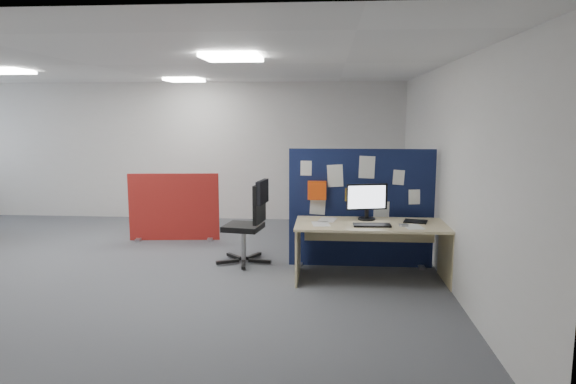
# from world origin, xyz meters

# --- Properties ---
(floor) EXTENTS (9.00, 9.00, 0.00)m
(floor) POSITION_xyz_m (0.00, 0.00, 0.00)
(floor) COLOR #52555A
(floor) RESTS_ON ground
(ceiling) EXTENTS (9.00, 7.00, 0.02)m
(ceiling) POSITION_xyz_m (0.00, 0.00, 2.70)
(ceiling) COLOR white
(ceiling) RESTS_ON wall_back
(wall_back) EXTENTS (9.00, 0.02, 2.70)m
(wall_back) POSITION_xyz_m (0.00, 3.50, 1.35)
(wall_back) COLOR silver
(wall_back) RESTS_ON floor
(wall_right) EXTENTS (0.02, 7.00, 2.70)m
(wall_right) POSITION_xyz_m (4.50, 0.00, 1.35)
(wall_right) COLOR silver
(wall_right) RESTS_ON floor
(ceiling_lights) EXTENTS (4.10, 4.10, 0.04)m
(ceiling_lights) POSITION_xyz_m (0.33, 0.67, 2.67)
(ceiling_lights) COLOR white
(ceiling_lights) RESTS_ON ceiling
(navy_divider) EXTENTS (1.96, 0.30, 1.62)m
(navy_divider) POSITION_xyz_m (3.46, 0.42, 0.81)
(navy_divider) COLOR #0E1236
(navy_divider) RESTS_ON floor
(main_desk) EXTENTS (1.91, 0.85, 0.73)m
(main_desk) POSITION_xyz_m (3.58, -0.14, 0.57)
(main_desk) COLOR beige
(main_desk) RESTS_ON floor
(monitor_main) EXTENTS (0.53, 0.22, 0.47)m
(monitor_main) POSITION_xyz_m (3.53, 0.04, 0.99)
(monitor_main) COLOR black
(monitor_main) RESTS_ON main_desk
(keyboard) EXTENTS (0.46, 0.19, 0.02)m
(keyboard) POSITION_xyz_m (3.57, -0.34, 0.74)
(keyboard) COLOR black
(keyboard) RESTS_ON main_desk
(mouse) EXTENTS (0.11, 0.09, 0.03)m
(mouse) POSITION_xyz_m (3.95, -0.33, 0.74)
(mouse) COLOR #98989D
(mouse) RESTS_ON main_desk
(paper_tray) EXTENTS (0.33, 0.29, 0.01)m
(paper_tray) POSITION_xyz_m (4.14, -0.06, 0.74)
(paper_tray) COLOR black
(paper_tray) RESTS_ON main_desk
(red_divider) EXTENTS (1.48, 0.30, 1.11)m
(red_divider) POSITION_xyz_m (0.49, 1.68, 0.54)
(red_divider) COLOR #9E2714
(red_divider) RESTS_ON floor
(office_chair) EXTENTS (0.77, 0.76, 1.16)m
(office_chair) POSITION_xyz_m (1.97, 0.41, 0.66)
(office_chair) COLOR black
(office_chair) RESTS_ON floor
(desk_papers) EXTENTS (1.37, 0.66, 0.00)m
(desk_papers) POSITION_xyz_m (3.34, -0.21, 0.73)
(desk_papers) COLOR white
(desk_papers) RESTS_ON main_desk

